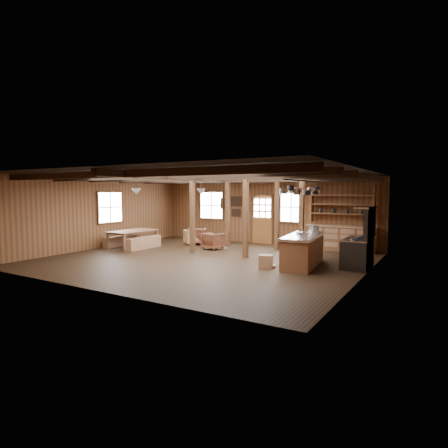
{
  "coord_description": "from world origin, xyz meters",
  "views": [
    {
      "loc": [
        6.84,
        -10.13,
        2.25
      ],
      "look_at": [
        0.18,
        0.95,
        1.12
      ],
      "focal_mm": 30.0,
      "sensor_mm": 36.0,
      "label": 1
    }
  ],
  "objects_px": {
    "armchair_b": "(213,241)",
    "dining_table": "(134,239)",
    "armchair_a": "(197,236)",
    "commercial_range": "(360,247)",
    "kitchen_island": "(303,250)",
    "armchair_c": "(193,237)"
  },
  "relations": [
    {
      "from": "dining_table",
      "to": "armchair_a",
      "type": "height_order",
      "value": "armchair_a"
    },
    {
      "from": "dining_table",
      "to": "armchair_b",
      "type": "height_order",
      "value": "dining_table"
    },
    {
      "from": "kitchen_island",
      "to": "armchair_c",
      "type": "xyz_separation_m",
      "value": [
        -5.52,
        2.01,
        -0.16
      ]
    },
    {
      "from": "commercial_range",
      "to": "armchair_c",
      "type": "xyz_separation_m",
      "value": [
        -7.05,
        1.42,
        -0.28
      ]
    },
    {
      "from": "armchair_a",
      "to": "armchair_b",
      "type": "distance_m",
      "value": 1.55
    },
    {
      "from": "dining_table",
      "to": "armchair_a",
      "type": "relative_size",
      "value": 2.55
    },
    {
      "from": "kitchen_island",
      "to": "armchair_a",
      "type": "height_order",
      "value": "kitchen_island"
    },
    {
      "from": "armchair_c",
      "to": "dining_table",
      "type": "bearing_deg",
      "value": 92.11
    },
    {
      "from": "commercial_range",
      "to": "dining_table",
      "type": "distance_m",
      "value": 8.57
    },
    {
      "from": "kitchen_island",
      "to": "armchair_c",
      "type": "height_order",
      "value": "kitchen_island"
    },
    {
      "from": "armchair_b",
      "to": "dining_table",
      "type": "bearing_deg",
      "value": 31.37
    },
    {
      "from": "kitchen_island",
      "to": "dining_table",
      "type": "height_order",
      "value": "kitchen_island"
    },
    {
      "from": "armchair_a",
      "to": "dining_table",
      "type": "bearing_deg",
      "value": 24.69
    },
    {
      "from": "commercial_range",
      "to": "armchair_c",
      "type": "height_order",
      "value": "commercial_range"
    },
    {
      "from": "kitchen_island",
      "to": "armchair_b",
      "type": "relative_size",
      "value": 3.65
    },
    {
      "from": "commercial_range",
      "to": "armchair_a",
      "type": "height_order",
      "value": "commercial_range"
    },
    {
      "from": "dining_table",
      "to": "armchair_a",
      "type": "distance_m",
      "value": 2.63
    },
    {
      "from": "dining_table",
      "to": "kitchen_island",
      "type": "bearing_deg",
      "value": -89.13
    },
    {
      "from": "commercial_range",
      "to": "dining_table",
      "type": "bearing_deg",
      "value": -176.31
    },
    {
      "from": "kitchen_island",
      "to": "commercial_range",
      "type": "distance_m",
      "value": 1.64
    },
    {
      "from": "dining_table",
      "to": "armchair_c",
      "type": "distance_m",
      "value": 2.48
    },
    {
      "from": "kitchen_island",
      "to": "armchair_c",
      "type": "bearing_deg",
      "value": 153.34
    }
  ]
}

